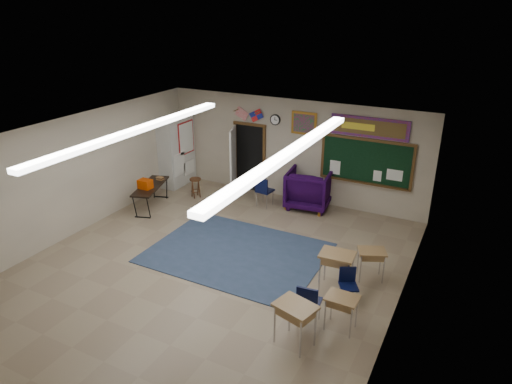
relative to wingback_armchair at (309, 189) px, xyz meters
The scene contains 25 objects.
floor 4.20m from the wingback_armchair, 100.11° to the right, with size 9.00×9.00×0.00m, color gray.
back_wall 1.26m from the wingback_armchair, 151.27° to the left, with size 8.00×0.04×3.00m, color #C1B39C.
front_wall 8.68m from the wingback_armchair, 94.86° to the right, with size 8.00×0.04×3.00m, color #C1B39C.
left_wall 6.33m from the wingback_armchair, 139.09° to the right, with size 0.04×9.00×3.00m, color #C1B39C.
right_wall 5.33m from the wingback_armchair, 51.43° to the right, with size 0.04×9.00×3.00m, color #C1B39C.
ceiling 4.83m from the wingback_armchair, 100.11° to the right, with size 8.00×9.00×0.04m, color silver.
area_rug 3.39m from the wingback_armchair, 99.14° to the right, with size 4.00×3.00×0.02m, color #334162.
fluorescent_strips 4.80m from the wingback_armchair, 100.11° to the right, with size 3.86×6.00×0.10m, color white, non-canonical shape.
doorway 2.30m from the wingback_armchair, behind, with size 1.10×0.89×2.16m.
chalkboard 1.76m from the wingback_armchair, 13.86° to the left, with size 2.55×0.14×1.30m.
bulletin_board 2.42m from the wingback_armchair, 14.01° to the left, with size 2.10×0.05×0.55m.
framed_art_print 1.87m from the wingback_armchair, 136.12° to the left, with size 0.75×0.05×0.65m.
wall_clock 2.23m from the wingback_armchair, 164.02° to the left, with size 0.32×0.05×0.32m.
wall_flags 2.89m from the wingback_armchair, behind, with size 1.16×0.06×0.70m, color red, non-canonical shape.
storage_cabinet 4.48m from the wingback_armchair, behind, with size 0.59×1.25×2.20m.
wingback_armchair is the anchor object (origin of this frame).
student_chair_reading 1.28m from the wingback_armchair, 155.04° to the right, with size 0.45×0.45×0.91m, color black, non-canonical shape.
student_chair_desk_a 5.27m from the wingback_armchair, 68.69° to the right, with size 0.44×0.44×0.87m, color black, non-canonical shape.
student_chair_desk_b 4.64m from the wingback_armchair, 59.17° to the right, with size 0.36×0.36×0.73m, color black, non-canonical shape.
student_desk_front_left 4.13m from the wingback_armchair, 61.01° to the right, with size 0.72×0.56×0.83m.
student_desk_front_right 3.87m from the wingback_armchair, 48.91° to the right, with size 0.70×0.63×0.69m.
student_desk_back_left 5.87m from the wingback_armchair, 71.07° to the right, with size 0.79×0.67×0.81m.
student_desk_back_right 5.40m from the wingback_armchair, 62.61° to the right, with size 0.58×0.44×0.69m.
folding_table 4.55m from the wingback_armchair, 151.85° to the right, with size 1.02×1.72×0.93m.
wooden_stool 3.44m from the wingback_armchair, 164.37° to the right, with size 0.34×0.34×0.60m.
Camera 1 is at (4.95, -7.37, 5.50)m, focal length 32.00 mm.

